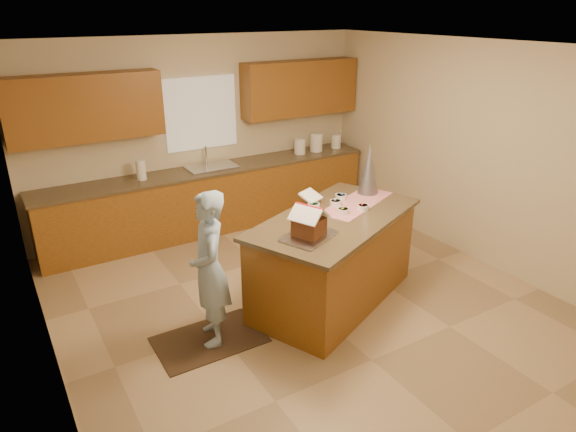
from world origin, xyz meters
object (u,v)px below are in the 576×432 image
object	(u,v)px
tinsel_tree	(369,169)
gingerbread_house	(309,224)
boy	(210,269)
island_base	(334,261)

from	to	relation	value
tinsel_tree	gingerbread_house	xyz separation A→B (m)	(-1.27, -0.68, -0.16)
tinsel_tree	boy	size ratio (longest dim) A/B	0.39
island_base	tinsel_tree	world-z (taller)	tinsel_tree
island_base	gingerbread_house	bearing A→B (deg)	-174.81
island_base	tinsel_tree	xyz separation A→B (m)	(0.75, 0.39, 0.82)
tinsel_tree	island_base	bearing A→B (deg)	-152.53
tinsel_tree	gingerbread_house	world-z (taller)	tinsel_tree
island_base	tinsel_tree	size ratio (longest dim) A/B	3.27
tinsel_tree	boy	distance (m)	2.28
gingerbread_house	boy	bearing A→B (deg)	162.27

